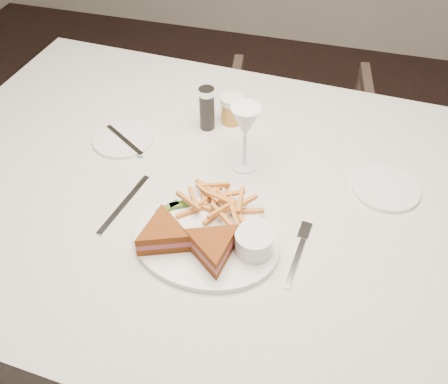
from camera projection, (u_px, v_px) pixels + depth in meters
name	position (u px, v px, depth m)	size (l,w,h in m)	color
table	(229.00, 284.00, 1.45)	(1.60, 1.07, 0.75)	silver
chair_far	(295.00, 140.00, 2.05)	(0.57, 0.53, 0.58)	#4A372D
table_setting	(218.00, 199.00, 1.12)	(0.84, 0.63, 0.18)	white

